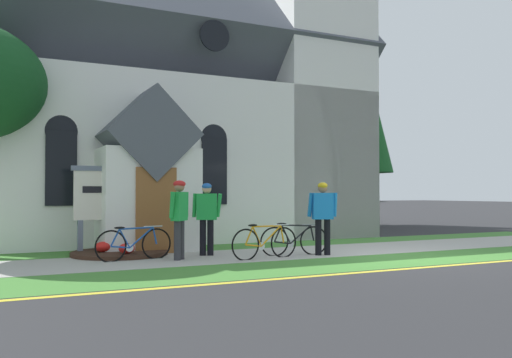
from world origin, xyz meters
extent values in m
plane|color=#2B2B2D|center=(0.00, 4.00, 0.00)|extent=(140.00, 140.00, 0.00)
cube|color=#A8A59E|center=(-2.88, 1.92, 0.01)|extent=(32.00, 2.52, 0.01)
cube|color=#427F33|center=(-2.88, -0.36, 0.00)|extent=(32.00, 2.04, 0.01)
cube|color=#427F33|center=(-2.88, 3.96, 0.00)|extent=(24.00, 1.57, 0.01)
cube|color=yellow|center=(-2.88, -1.53, 0.00)|extent=(28.00, 0.16, 0.01)
cube|color=white|center=(-2.88, 10.01, 2.43)|extent=(11.86, 10.53, 4.86)
cube|color=#4C515B|center=(-2.88, 10.01, 6.49)|extent=(12.36, 10.73, 10.73)
cube|color=white|center=(1.41, 6.38, 5.85)|extent=(3.27, 3.27, 11.71)
cube|color=white|center=(-5.02, 3.94, 1.30)|extent=(2.40, 1.60, 2.60)
cube|color=#4C515B|center=(-5.02, 3.94, 2.95)|extent=(2.40, 1.80, 2.40)
cube|color=brown|center=(-5.02, 3.12, 1.05)|extent=(1.00, 0.06, 2.10)
cube|color=black|center=(-7.03, 4.71, 2.10)|extent=(0.76, 0.06, 1.90)
cone|color=black|center=(-7.03, 4.71, 3.05)|extent=(0.80, 0.06, 0.80)
cube|color=black|center=(-2.88, 4.71, 2.10)|extent=(0.76, 0.06, 1.90)
cone|color=black|center=(-2.88, 4.71, 3.05)|extent=(0.80, 0.06, 0.80)
cylinder|color=black|center=(-2.88, 4.71, 6.00)|extent=(0.90, 0.06, 0.90)
cube|color=slate|center=(-6.70, 3.71, 0.41)|extent=(0.12, 0.12, 0.83)
cube|color=slate|center=(-5.04, 3.69, 0.41)|extent=(0.12, 0.12, 0.83)
cube|color=silver|center=(-5.87, 3.70, 1.42)|extent=(1.98, 0.10, 1.18)
cube|color=slate|center=(-5.87, 3.70, 2.07)|extent=(2.10, 0.14, 0.12)
cube|color=black|center=(-5.87, 3.65, 1.56)|extent=(1.58, 0.02, 0.16)
cylinder|color=#382319|center=(-5.87, 3.21, 0.05)|extent=(2.25, 2.25, 0.10)
ellipsoid|color=#CC338C|center=(-5.05, 3.37, 0.22)|extent=(0.36, 0.36, 0.24)
ellipsoid|color=orange|center=(-5.97, 3.76, 0.22)|extent=(0.36, 0.36, 0.24)
ellipsoid|color=red|center=(-6.27, 3.22, 0.22)|extent=(0.36, 0.36, 0.24)
ellipsoid|color=red|center=(-5.84, 2.62, 0.22)|extent=(0.36, 0.36, 0.24)
torus|color=black|center=(-2.63, 1.52, 0.33)|extent=(0.70, 0.16, 0.70)
torus|color=black|center=(-1.66, 1.34, 0.33)|extent=(0.70, 0.16, 0.70)
cylinder|color=black|center=(-1.99, 1.40, 0.49)|extent=(0.53, 0.13, 0.44)
cylinder|color=black|center=(-2.10, 1.42, 0.71)|extent=(0.73, 0.16, 0.06)
cylinder|color=black|center=(-2.35, 1.47, 0.50)|extent=(0.25, 0.08, 0.45)
cylinder|color=black|center=(-2.44, 1.48, 0.31)|extent=(0.40, 0.11, 0.09)
cylinder|color=black|center=(-2.54, 1.50, 0.53)|extent=(0.21, 0.07, 0.40)
cylinder|color=black|center=(-1.70, 1.35, 0.51)|extent=(0.12, 0.06, 0.37)
ellipsoid|color=black|center=(-2.46, 1.49, 0.75)|extent=(0.25, 0.12, 0.05)
cylinder|color=silver|center=(-1.74, 1.36, 0.72)|extent=(0.44, 0.10, 0.03)
cylinder|color=silver|center=(-2.24, 1.45, 0.28)|extent=(0.18, 0.05, 0.18)
torus|color=black|center=(-6.31, 2.03, 0.33)|extent=(0.70, 0.14, 0.70)
torus|color=black|center=(-5.27, 2.19, 0.33)|extent=(0.70, 0.14, 0.70)
cylinder|color=#194CA5|center=(-5.62, 2.14, 0.50)|extent=(0.57, 0.12, 0.45)
cylinder|color=#194CA5|center=(-5.74, 2.12, 0.70)|extent=(0.78, 0.15, 0.05)
cylinder|color=#194CA5|center=(-6.01, 2.08, 0.49)|extent=(0.27, 0.07, 0.43)
cylinder|color=#194CA5|center=(-6.10, 2.07, 0.31)|extent=(0.43, 0.10, 0.09)
cylinder|color=#194CA5|center=(-6.21, 2.05, 0.52)|extent=(0.22, 0.07, 0.38)
cylinder|color=#194CA5|center=(-5.31, 2.19, 0.52)|extent=(0.12, 0.05, 0.38)
ellipsoid|color=black|center=(-6.12, 2.06, 0.73)|extent=(0.25, 0.11, 0.05)
cylinder|color=silver|center=(-5.35, 2.18, 0.73)|extent=(0.44, 0.09, 0.03)
cylinder|color=silver|center=(-5.89, 2.10, 0.28)|extent=(0.18, 0.05, 0.18)
torus|color=black|center=(-3.59, 1.06, 0.34)|extent=(0.71, 0.12, 0.71)
torus|color=black|center=(-2.57, 1.19, 0.34)|extent=(0.71, 0.12, 0.71)
cylinder|color=orange|center=(-2.91, 1.15, 0.51)|extent=(0.56, 0.11, 0.47)
cylinder|color=orange|center=(-3.03, 1.13, 0.73)|extent=(0.76, 0.13, 0.04)
cylinder|color=orange|center=(-3.29, 1.10, 0.51)|extent=(0.26, 0.07, 0.46)
cylinder|color=orange|center=(-3.38, 1.09, 0.31)|extent=(0.42, 0.09, 0.09)
cylinder|color=orange|center=(-3.50, 1.07, 0.54)|extent=(0.22, 0.06, 0.41)
cylinder|color=orange|center=(-2.61, 1.18, 0.53)|extent=(0.12, 0.05, 0.39)
ellipsoid|color=black|center=(-3.40, 1.08, 0.76)|extent=(0.25, 0.11, 0.05)
cylinder|color=silver|center=(-2.65, 1.18, 0.75)|extent=(0.44, 0.08, 0.03)
cylinder|color=silver|center=(-3.18, 1.11, 0.29)|extent=(0.18, 0.04, 0.18)
cylinder|color=black|center=(-1.45, 1.08, 0.43)|extent=(0.15, 0.15, 0.86)
cylinder|color=black|center=(-1.66, 1.14, 0.43)|extent=(0.15, 0.15, 0.86)
cube|color=blue|center=(-1.55, 1.11, 1.17)|extent=(0.52, 0.33, 0.62)
sphere|color=#936B51|center=(-1.55, 1.11, 1.59)|extent=(0.22, 0.22, 0.22)
ellipsoid|color=gold|center=(-1.55, 1.11, 1.65)|extent=(0.30, 0.33, 0.15)
cylinder|color=blue|center=(-1.29, 0.99, 1.20)|extent=(0.09, 0.14, 0.57)
cylinder|color=blue|center=(-1.82, 1.23, 1.20)|extent=(0.09, 0.19, 0.57)
cylinder|color=black|center=(-4.13, 2.28, 0.42)|extent=(0.15, 0.15, 0.85)
cylinder|color=black|center=(-3.97, 2.21, 0.42)|extent=(0.15, 0.15, 0.85)
cube|color=green|center=(-4.05, 2.25, 1.15)|extent=(0.52, 0.37, 0.62)
sphere|color=tan|center=(-4.05, 2.25, 1.57)|extent=(0.22, 0.22, 0.22)
ellipsoid|color=#1E59B2|center=(-4.05, 2.25, 1.63)|extent=(0.32, 0.34, 0.15)
cylinder|color=green|center=(-4.30, 2.40, 1.19)|extent=(0.09, 0.16, 0.56)
cylinder|color=green|center=(-3.80, 2.10, 1.19)|extent=(0.09, 0.24, 0.56)
cylinder|color=#2D2D33|center=(-4.95, 1.66, 0.43)|extent=(0.15, 0.15, 0.87)
cylinder|color=#2D2D33|center=(-4.82, 1.80, 0.43)|extent=(0.15, 0.15, 0.87)
cube|color=green|center=(-4.89, 1.73, 1.18)|extent=(0.48, 0.50, 0.63)
sphere|color=#936B51|center=(-4.89, 1.73, 1.61)|extent=(0.22, 0.22, 0.22)
ellipsoid|color=red|center=(-4.89, 1.73, 1.67)|extent=(0.37, 0.36, 0.16)
cylinder|color=green|center=(-5.11, 1.54, 1.22)|extent=(0.09, 0.19, 0.58)
cylinder|color=green|center=(-4.66, 1.92, 1.22)|extent=(0.09, 0.11, 0.57)
cylinder|color=#4C3823|center=(6.60, 10.41, 1.20)|extent=(0.31, 0.31, 2.40)
cone|color=#195623|center=(6.60, 10.41, 5.40)|extent=(2.83, 2.83, 5.99)
ellipsoid|color=#847A5B|center=(9.30, 72.99, 0.00)|extent=(90.46, 43.64, 20.08)
camera|label=1|loc=(-8.62, -9.79, 1.48)|focal=38.24mm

